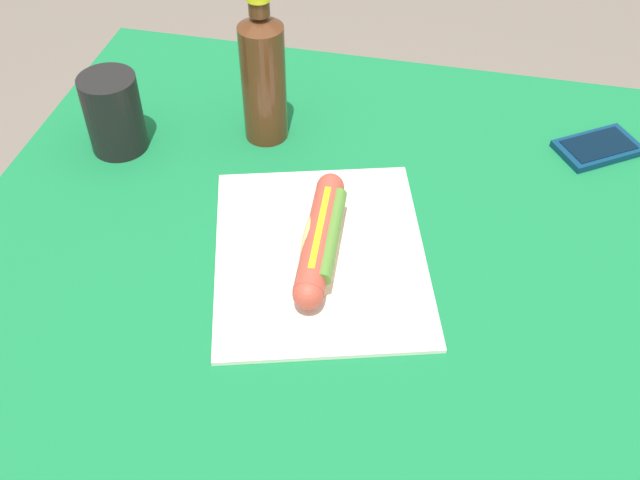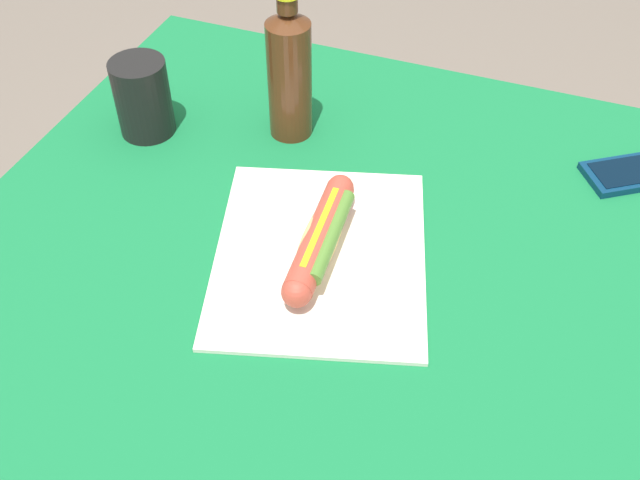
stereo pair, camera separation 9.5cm
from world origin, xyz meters
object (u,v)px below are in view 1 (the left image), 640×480
(soda_bottle, at_px, (263,76))
(drinking_cup, at_px, (114,113))
(hot_dog, at_px, (321,238))
(cell_phone, at_px, (598,148))

(soda_bottle, relative_size, drinking_cup, 1.97)
(hot_dog, xyz_separation_m, cell_phone, (-0.31, 0.36, -0.03))
(cell_phone, distance_m, soda_bottle, 0.51)
(cell_phone, distance_m, drinking_cup, 0.72)
(cell_phone, xyz_separation_m, soda_bottle, (0.07, -0.50, 0.10))
(soda_bottle, xyz_separation_m, drinking_cup, (0.08, -0.21, -0.05))
(soda_bottle, bearing_deg, hot_dog, 30.27)
(hot_dog, relative_size, soda_bottle, 0.98)
(hot_dog, xyz_separation_m, drinking_cup, (-0.16, -0.35, 0.03))
(hot_dog, relative_size, cell_phone, 1.64)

